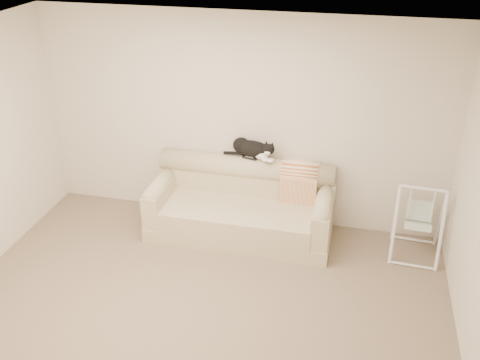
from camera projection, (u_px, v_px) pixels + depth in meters
The scene contains 8 objects.
ground_plane at pixel (195, 316), 5.30m from camera, with size 5.00×5.00×0.00m, color #706452.
room_shell at pixel (189, 180), 4.59m from camera, with size 5.04×4.04×2.60m.
sofa at pixel (242, 206), 6.51m from camera, with size 2.20×0.93×0.90m.
remote_a at pixel (250, 158), 6.43m from camera, with size 0.19×0.09×0.03m.
remote_b at pixel (267, 159), 6.40m from camera, with size 0.18×0.10×0.02m.
tuxedo_cat at pixel (252, 149), 6.40m from camera, with size 0.65×0.34×0.25m.
throw_blanket at pixel (300, 176), 6.39m from camera, with size 0.44×0.38×0.58m.
baby_swing at pixel (418, 221), 6.04m from camera, with size 0.57×0.60×0.89m.
Camera 1 is at (1.36, -3.85, 3.67)m, focal length 40.00 mm.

